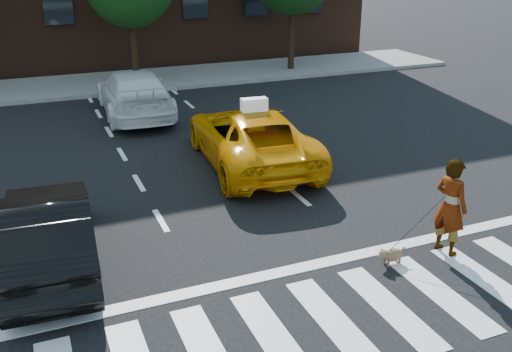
# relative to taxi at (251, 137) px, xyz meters

# --- Properties ---
(ground) EXTENTS (120.00, 120.00, 0.00)m
(ground) POSITION_rel_taxi_xyz_m (-1.40, -6.77, -0.74)
(ground) COLOR black
(ground) RESTS_ON ground
(crosswalk) EXTENTS (13.00, 2.40, 0.01)m
(crosswalk) POSITION_rel_taxi_xyz_m (-1.40, -6.77, -0.74)
(crosswalk) COLOR silver
(crosswalk) RESTS_ON ground
(stop_line) EXTENTS (12.00, 0.30, 0.01)m
(stop_line) POSITION_rel_taxi_xyz_m (-1.40, -5.17, -0.74)
(stop_line) COLOR silver
(stop_line) RESTS_ON ground
(sidewalk_far) EXTENTS (30.00, 4.00, 0.15)m
(sidewalk_far) POSITION_rel_taxi_xyz_m (-1.40, 10.73, -0.67)
(sidewalk_far) COLOR slate
(sidewalk_far) RESTS_ON ground
(taxi) EXTENTS (2.94, 5.54, 1.48)m
(taxi) POSITION_rel_taxi_xyz_m (0.00, 0.00, 0.00)
(taxi) COLOR orange
(taxi) RESTS_ON ground
(black_sedan) EXTENTS (1.68, 4.28, 1.39)m
(black_sedan) POSITION_rel_taxi_xyz_m (-5.21, -3.42, -0.05)
(black_sedan) COLOR black
(black_sedan) RESTS_ON ground
(white_suv) EXTENTS (2.34, 5.29, 1.51)m
(white_suv) POSITION_rel_taxi_xyz_m (-1.86, 5.77, 0.01)
(white_suv) COLOR white
(white_suv) RESTS_ON ground
(woman) EXTENTS (0.56, 0.75, 1.84)m
(woman) POSITION_rel_taxi_xyz_m (1.59, -5.67, 0.18)
(woman) COLOR #999999
(woman) RESTS_ON ground
(dog) EXTENTS (0.58, 0.24, 0.33)m
(dog) POSITION_rel_taxi_xyz_m (0.38, -5.68, -0.55)
(dog) COLOR #886445
(dog) RESTS_ON ground
(taxi_sign) EXTENTS (0.67, 0.34, 0.32)m
(taxi_sign) POSITION_rel_taxi_xyz_m (0.00, -0.20, 0.90)
(taxi_sign) COLOR white
(taxi_sign) RESTS_ON taxi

